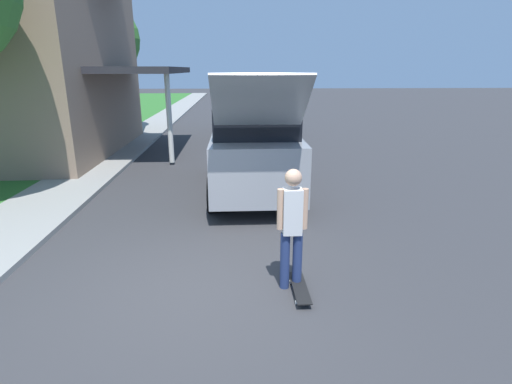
% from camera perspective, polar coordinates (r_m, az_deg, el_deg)
% --- Properties ---
extents(ground_plane, '(120.00, 120.00, 0.00)m').
position_cam_1_polar(ground_plane, '(5.75, -9.26, -13.43)').
color(ground_plane, '#333335').
extents(sidewalk, '(1.80, 80.00, 0.10)m').
position_cam_1_polar(sidewalk, '(12.06, -23.55, 1.99)').
color(sidewalk, gray).
rests_on(sidewalk, ground_plane).
extents(lawn_tree_far, '(3.40, 3.40, 5.84)m').
position_cam_1_polar(lawn_tree_far, '(20.58, -21.22, 19.65)').
color(lawn_tree_far, brown).
rests_on(lawn_tree_far, lawn).
extents(suv_parked, '(2.07, 5.71, 2.85)m').
position_cam_1_polar(suv_parked, '(9.76, -0.39, 6.89)').
color(suv_parked, gray).
rests_on(suv_parked, ground_plane).
extents(car_down_street, '(1.87, 4.29, 1.28)m').
position_cam_1_polar(car_down_street, '(18.91, -0.32, 10.24)').
color(car_down_street, black).
rests_on(car_down_street, ground_plane).
extents(skateboarder, '(0.41, 0.22, 1.69)m').
position_cam_1_polar(skateboarder, '(5.33, 5.18, -4.61)').
color(skateboarder, navy).
rests_on(skateboarder, ground_plane).
extents(skateboard, '(0.21, 0.83, 0.10)m').
position_cam_1_polar(skateboard, '(5.56, 6.29, -13.47)').
color(skateboard, black).
rests_on(skateboard, ground_plane).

